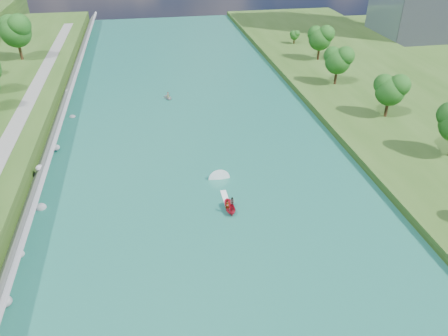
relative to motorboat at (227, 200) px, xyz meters
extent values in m
plane|color=#2D5119|center=(-2.76, -9.94, -0.68)|extent=(260.00, 260.00, 0.00)
cube|color=#196151|center=(-2.76, 10.06, -0.63)|extent=(55.00, 240.00, 0.10)
cube|color=slate|center=(-28.61, 10.06, 1.12)|extent=(3.54, 236.00, 4.05)
ellipsoid|color=gray|center=(-28.32, -15.26, 0.31)|extent=(1.76, 1.54, 1.32)
ellipsoid|color=gray|center=(-28.02, -7.89, 0.70)|extent=(1.11, 1.11, 0.84)
ellipsoid|color=gray|center=(-27.67, 3.69, -0.46)|extent=(1.62, 1.50, 1.28)
ellipsoid|color=gray|center=(-28.89, 12.26, 1.56)|extent=(1.18, 1.51, 0.81)
ellipsoid|color=gray|center=(-27.79, 21.26, 0.38)|extent=(1.43, 1.36, 1.11)
ellipsoid|color=gray|center=(-28.50, 28.80, 0.79)|extent=(0.96, 0.98, 0.53)
ellipsoid|color=gray|center=(-26.74, 36.90, -0.56)|extent=(1.35, 1.19, 0.80)
ellipsoid|color=gray|center=(-28.50, 47.44, 1.27)|extent=(1.39, 1.29, 1.08)
ellipsoid|color=#154512|center=(-42.60, 69.69, 9.77)|extent=(8.35, 8.35, 13.91)
ellipsoid|color=#154512|center=(37.56, 22.30, 6.10)|extent=(6.34, 6.34, 10.56)
ellipsoid|color=#154512|center=(34.81, 42.11, 6.22)|extent=(6.48, 6.48, 10.81)
ellipsoid|color=#154512|center=(37.80, 61.44, 6.37)|extent=(6.67, 6.67, 11.11)
ellipsoid|color=#154512|center=(36.43, 78.65, 3.21)|extent=(2.87, 2.87, 4.78)
imported|color=red|center=(-0.02, -2.08, 0.10)|extent=(1.52, 3.59, 1.36)
imported|color=#66605B|center=(-0.42, -2.48, 0.69)|extent=(0.69, 0.47, 1.83)
imported|color=#66605B|center=(0.48, -1.58, 0.58)|extent=(1.00, 0.95, 1.63)
cube|color=white|center=(-0.02, 0.92, -0.55)|extent=(0.90, 5.00, 0.06)
imported|color=gray|center=(-5.76, 43.53, -0.28)|extent=(2.91, 3.46, 0.61)
imported|color=#66605B|center=(-5.76, 43.53, 0.33)|extent=(0.68, 0.48, 1.31)
camera|label=1|loc=(-10.26, -53.14, 38.32)|focal=35.00mm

